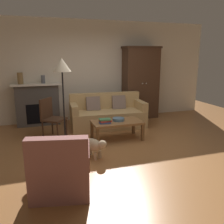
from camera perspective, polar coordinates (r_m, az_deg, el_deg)
The scene contains 14 objects.
ground_plane at distance 4.91m, azimuth 2.26°, elevation -8.66°, with size 9.60×9.60×0.00m, color #9E6638.
back_wall at distance 7.01m, azimuth -4.90°, elevation 9.74°, with size 7.20×0.10×2.80m, color silver.
fireplace at distance 6.69m, azimuth -17.30°, elevation 1.81°, with size 1.26×0.48×1.12m.
armoire at distance 7.18m, azimuth 6.79°, elevation 6.96°, with size 1.06×0.57×2.09m.
couch at distance 6.28m, azimuth -1.11°, elevation -0.66°, with size 1.96×0.95×0.86m.
coffee_table at distance 5.30m, azimuth 1.18°, elevation -2.77°, with size 1.10×0.60×0.42m.
fruit_bowl at distance 5.32m, azimuth 1.55°, elevation -1.77°, with size 0.26×0.26×0.06m, color slate.
book_stack at distance 5.13m, azimuth -1.68°, elevation -2.13°, with size 0.27×0.20×0.10m.
mantel_vase_bronze at distance 6.58m, azimuth -21.05°, elevation 7.50°, with size 0.14×0.14×0.29m, color olive.
mantel_vase_slate at distance 6.58m, azimuth -16.12°, elevation 7.52°, with size 0.10×0.10×0.21m, color #565B66.
armchair_near_left at distance 3.41m, azimuth -12.07°, elevation -13.58°, with size 0.91×0.91×0.88m.
side_chair_wooden at distance 5.59m, azimuth -14.41°, elevation -0.81°, with size 0.62×0.62×0.90m.
floor_lamp at distance 4.84m, azimuth -11.82°, elevation 9.69°, with size 0.36×0.36×1.79m.
dog at distance 4.41m, azimuth -4.29°, elevation -7.90°, with size 0.39×0.50×0.39m.
Camera 1 is at (-1.58, -4.27, 1.84)m, focal length 38.34 mm.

